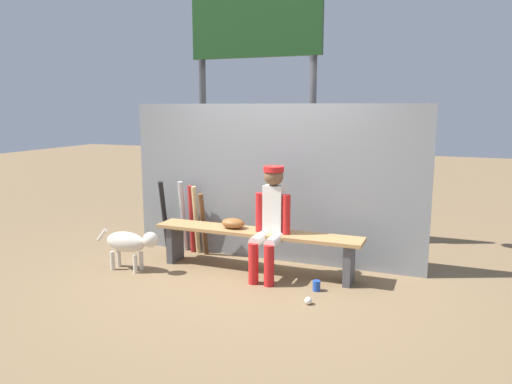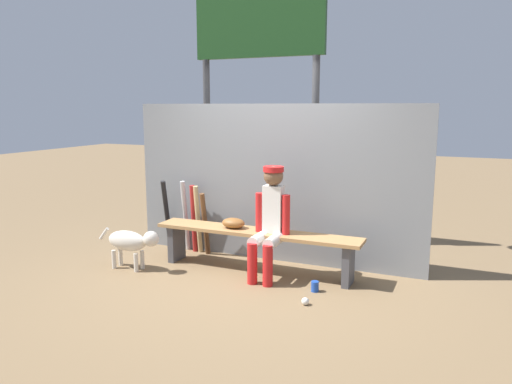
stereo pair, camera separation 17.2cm
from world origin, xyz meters
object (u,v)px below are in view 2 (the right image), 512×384
scoreboard (262,58)px  cup_on_ground (315,286)px  dugout_bench (256,240)px  bat_aluminum_black (167,214)px  baseball (305,301)px  bat_wood_natural (198,219)px  bat_wood_dark (205,224)px  bat_aluminum_red (194,219)px  bat_aluminum_silver (185,216)px  cup_on_bench (264,227)px  dog (131,242)px  baseball_glove (233,223)px  player_seated (269,218)px

scoreboard → cup_on_ground: bearing=-52.3°
dugout_bench → bat_aluminum_black: bat_aluminum_black is taller
baseball → cup_on_ground: bearing=92.4°
bat_wood_natural → bat_wood_dark: bearing=-24.7°
bat_wood_natural → scoreboard: size_ratio=0.24×
bat_aluminum_red → cup_on_ground: (1.87, -0.72, -0.39)m
bat_aluminum_silver → cup_on_bench: (1.29, -0.40, 0.07)m
bat_wood_natural → scoreboard: 2.37m
bat_aluminum_black → cup_on_bench: bat_aluminum_black is taller
bat_aluminum_red → scoreboard: (0.56, 0.98, 2.11)m
cup_on_ground → dog: dog is taller
dugout_bench → dog: dugout_bench is taller
baseball_glove → cup_on_ground: bearing=-16.8°
player_seated → bat_aluminum_silver: (-1.41, 0.52, -0.21)m
bat_wood_dark → cup_on_ground: size_ratio=7.49×
scoreboard → dog: (-0.88, -1.87, -2.22)m
cup_on_ground → dog: (-2.19, -0.18, 0.28)m
baseball_glove → cup_on_ground: size_ratio=2.55×
bat_wood_natural → cup_on_ground: 1.99m
player_seated → cup_on_bench: 0.21m
bat_wood_natural → bat_aluminum_black: bearing=-179.6°
baseball → cup_on_bench: bearing=135.8°
baseball → baseball_glove: bearing=147.7°
bat_wood_dark → scoreboard: (0.36, 1.04, 2.14)m
player_seated → dog: 1.67m
bat_wood_dark → baseball: 2.01m
cup_on_ground → cup_on_bench: (-0.72, 0.34, 0.49)m
baseball_glove → bat_aluminum_black: 1.25m
baseball → bat_wood_natural: bearing=149.0°
bat_aluminum_black → scoreboard: bearing=45.0°
bat_aluminum_red → bat_wood_dark: bearing=-16.8°
bat_wood_dark → bat_wood_natural: bearing=155.3°
cup_on_bench → scoreboard: bearing=113.7°
dugout_bench → bat_wood_dark: (-0.85, 0.32, 0.03)m
bat_aluminum_silver → scoreboard: bearing=53.8°
bat_wood_dark → dugout_bench: bearing=-20.7°
bat_wood_dark → cup_on_bench: bat_wood_dark is taller
bat_wood_dark → bat_aluminum_silver: size_ratio=0.87×
baseball_glove → dog: baseball_glove is taller
bat_aluminum_red → bat_aluminum_black: (-0.41, -0.00, 0.02)m
bat_aluminum_red → dog: bat_aluminum_red is taller
bat_aluminum_silver → dog: (-0.18, -0.92, -0.14)m
player_seated → bat_aluminum_red: size_ratio=1.39×
dugout_bench → bat_aluminum_silver: size_ratio=2.61×
dugout_bench → cup_on_bench: (0.10, 0.01, 0.17)m
bat_aluminum_red → player_seated: bearing=-21.3°
player_seated → scoreboard: (-0.71, 1.47, 1.87)m
bat_aluminum_black → bat_aluminum_red: bearing=0.1°
baseball_glove → baseball: bearing=-32.3°
player_seated → bat_wood_natural: 1.33m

